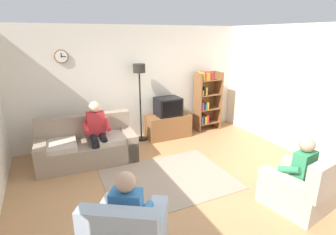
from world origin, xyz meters
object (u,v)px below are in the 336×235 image
tv (168,106)px  person_in_left_armchair (129,209)px  couch (87,147)px  person_in_right_armchair (297,168)px  armchair_near_bookshelf (300,189)px  tv_stand (168,126)px  bookshelf (206,100)px  person_on_couch (97,129)px  floor_lamp (140,81)px

tv → person_in_left_armchair: size_ratio=0.54×
tv → couch: bearing=-166.4°
tv → person_in_right_armchair: 3.35m
armchair_near_bookshelf → person_in_right_armchair: bearing=99.5°
tv_stand → bookshelf: (1.16, 0.07, 0.54)m
couch → bookshelf: bearing=10.4°
tv → armchair_near_bookshelf: 3.47m
couch → armchair_near_bookshelf: bearing=-47.8°
person_on_couch → person_in_left_armchair: bearing=-93.0°
couch → floor_lamp: size_ratio=1.05×
person_on_couch → person_in_left_armchair: 2.56m
person_in_left_armchair → tv_stand: bearing=58.1°
tv_stand → person_on_couch: 1.99m
armchair_near_bookshelf → person_in_right_armchair: size_ratio=0.89×
tv_stand → person_on_couch: bearing=-161.1°
tv → bookshelf: bookshelf is taller
couch → bookshelf: 3.31m
couch → armchair_near_bookshelf: same height
tv → floor_lamp: bearing=169.6°
armchair_near_bookshelf → floor_lamp: bearing=109.5°
tv → armchair_near_bookshelf: size_ratio=0.60×
floor_lamp → person_in_right_armchair: 3.73m
armchair_near_bookshelf → person_in_left_armchair: (-2.55, 0.22, 0.32)m
armchair_near_bookshelf → person_on_couch: person_on_couch is taller
tv_stand → person_in_right_armchair: bearing=-80.5°
tv_stand → armchair_near_bookshelf: (0.57, -3.41, 0.00)m
person_in_left_armchair → tv: bearing=57.9°
person_in_right_armchair → bookshelf: bearing=79.9°
couch → tv: size_ratio=3.24×
floor_lamp → tv_stand: bearing=-8.4°
couch → tv_stand: bearing=14.2°
armchair_near_bookshelf → person_on_couch: (-2.42, 2.78, 0.41)m
tv → floor_lamp: 0.95m
person_in_left_armchair → bookshelf: bearing=46.0°
couch → bookshelf: bookshelf is taller
person_on_couch → tv_stand: bearing=18.9°
bookshelf → person_in_right_armchair: bookshelf is taller
person_on_couch → person_in_left_armchair: person_on_couch is taller
person_in_left_armchair → person_on_couch: bearing=87.0°
couch → floor_lamp: bearing=24.2°
couch → armchair_near_bookshelf: size_ratio=1.94×
armchair_near_bookshelf → person_in_left_armchair: person_in_left_armchair is taller
tv → floor_lamp: size_ratio=0.32×
person_in_right_armchair → tv_stand: bearing=99.5°
couch → bookshelf: (3.21, 0.59, 0.51)m
armchair_near_bookshelf → person_in_right_armchair: 0.33m
couch → person_on_couch: (0.21, -0.11, 0.39)m
tv → armchair_near_bookshelf: tv is taller
floor_lamp → person_in_left_armchair: (-1.31, -3.28, -0.85)m
bookshelf → person_on_couch: 3.09m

